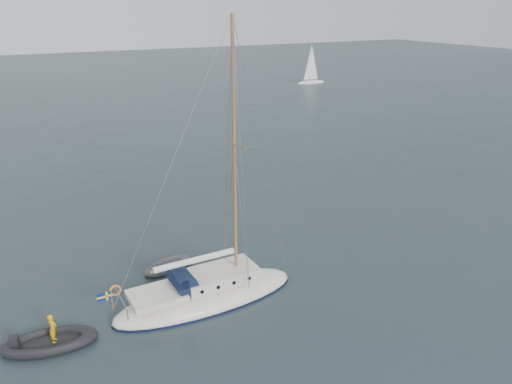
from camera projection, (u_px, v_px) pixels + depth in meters
ground at (252, 265)px, 29.46m from camera, size 300.00×300.00×0.00m
sailboat at (206, 282)px, 25.57m from camera, size 10.36×3.10×14.76m
dinghy at (168, 266)px, 28.99m from camera, size 3.13×1.41×0.45m
rib at (49, 341)px, 22.41m from camera, size 4.22×1.92×1.62m
distant_yacht_b at (311, 65)px, 96.26m from camera, size 6.12×3.26×8.11m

